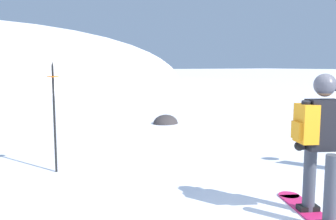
% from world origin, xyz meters
% --- Properties ---
extents(snowboarder_main, '(0.91, 1.71, 1.71)m').
position_xyz_m(snowboarder_main, '(0.47, 0.37, 0.92)').
color(snowboarder_main, '#D11E5B').
rests_on(snowboarder_main, ground).
extents(piste_marker_near, '(0.20, 0.20, 1.88)m').
position_xyz_m(piste_marker_near, '(-1.71, 3.87, 1.07)').
color(piste_marker_near, black).
rests_on(piste_marker_near, ground).
extents(rock_dark, '(0.79, 0.68, 0.56)m').
position_xyz_m(rock_dark, '(2.45, 7.39, 0.00)').
color(rock_dark, '#383333').
rests_on(rock_dark, ground).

